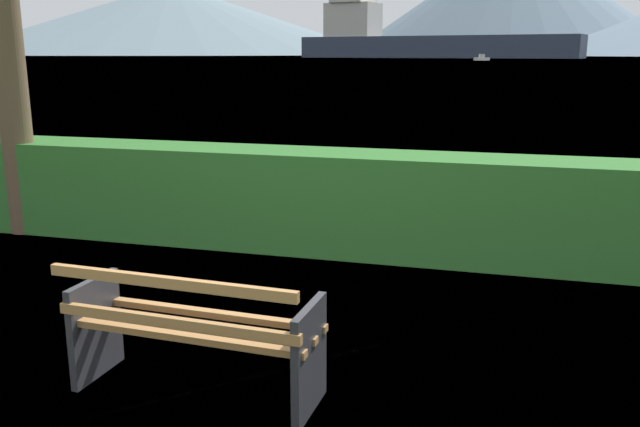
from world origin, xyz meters
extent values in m
plane|color=#567A38|center=(0.00, 0.00, 0.00)|extent=(1400.00, 1400.00, 0.00)
plane|color=slate|center=(0.00, 307.41, 0.00)|extent=(620.00, 620.00, 0.00)
cube|color=#A0703F|center=(-0.01, -0.19, 0.45)|extent=(1.59, 0.14, 0.04)
cube|color=#A0703F|center=(0.00, 0.00, 0.45)|extent=(1.59, 0.14, 0.04)
cube|color=#A0703F|center=(0.01, 0.19, 0.45)|extent=(1.59, 0.14, 0.04)
cube|color=#A0703F|center=(-0.01, -0.27, 0.57)|extent=(1.58, 0.12, 0.06)
cube|color=#A0703F|center=(-0.01, -0.31, 0.84)|extent=(1.58, 0.12, 0.06)
cube|color=#2D2D33|center=(-0.75, 0.01, 0.34)|extent=(0.07, 0.51, 0.68)
cube|color=#2D2D33|center=(0.75, -0.05, 0.34)|extent=(0.07, 0.51, 0.68)
cube|color=#2D6B28|center=(0.00, 3.29, 0.54)|extent=(9.20, 0.79, 1.08)
cylinder|color=brown|center=(-3.76, 3.05, 2.07)|extent=(0.36, 0.36, 4.15)
cube|color=#2D384C|center=(-26.61, 257.97, 4.01)|extent=(107.16, 40.41, 8.01)
cube|color=beige|center=(-59.71, 265.97, 14.43)|extent=(21.97, 18.37, 12.82)
cube|color=silver|center=(-5.73, 180.88, 0.39)|extent=(4.22, 2.23, 0.79)
cube|color=silver|center=(-5.73, 180.88, 1.21)|extent=(1.61, 1.30, 0.86)
cone|color=slate|center=(-277.26, 532.80, 29.04)|extent=(358.56, 358.56, 58.09)
camera|label=1|loc=(1.80, -3.57, 2.12)|focal=37.66mm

